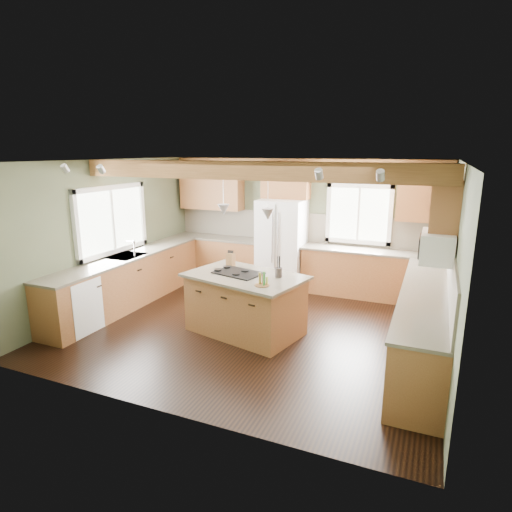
% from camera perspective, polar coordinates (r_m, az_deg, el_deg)
% --- Properties ---
extents(floor, '(5.60, 5.60, 0.00)m').
position_cam_1_polar(floor, '(6.96, -0.26, -9.37)').
color(floor, black).
rests_on(floor, ground).
extents(ceiling, '(5.60, 5.60, 0.00)m').
position_cam_1_polar(ceiling, '(6.39, -0.29, 12.57)').
color(ceiling, silver).
rests_on(ceiling, wall_back).
extents(wall_back, '(5.60, 0.00, 5.60)m').
position_cam_1_polar(wall_back, '(8.86, 6.13, 4.43)').
color(wall_back, '#4F553C').
rests_on(wall_back, ground).
extents(wall_left, '(0.00, 5.00, 5.00)m').
position_cam_1_polar(wall_left, '(8.05, -18.93, 2.79)').
color(wall_left, '#4F553C').
rests_on(wall_left, ground).
extents(wall_right, '(0.00, 5.00, 5.00)m').
position_cam_1_polar(wall_right, '(6.05, 24.88, -1.27)').
color(wall_right, '#4F553C').
rests_on(wall_right, ground).
extents(ceiling_beam, '(5.55, 0.26, 0.26)m').
position_cam_1_polar(ceiling_beam, '(6.18, -1.17, 11.31)').
color(ceiling_beam, '#543518').
rests_on(ceiling_beam, ceiling).
extents(soffit_trim, '(5.55, 0.20, 0.10)m').
position_cam_1_polar(soffit_trim, '(8.65, 6.15, 12.46)').
color(soffit_trim, '#543518').
rests_on(soffit_trim, ceiling).
extents(backsplash_back, '(5.58, 0.03, 0.58)m').
position_cam_1_polar(backsplash_back, '(8.86, 6.09, 3.85)').
color(backsplash_back, brown).
rests_on(backsplash_back, wall_back).
extents(backsplash_right, '(0.03, 3.70, 0.58)m').
position_cam_1_polar(backsplash_right, '(6.12, 24.65, -1.96)').
color(backsplash_right, brown).
rests_on(backsplash_right, wall_right).
extents(base_cab_back_left, '(2.02, 0.60, 0.88)m').
position_cam_1_polar(base_cab_back_left, '(9.44, -5.00, -0.29)').
color(base_cab_back_left, brown).
rests_on(base_cab_back_left, floor).
extents(counter_back_left, '(2.06, 0.64, 0.04)m').
position_cam_1_polar(counter_back_left, '(9.33, -5.06, 2.45)').
color(counter_back_left, '#443F32').
rests_on(counter_back_left, base_cab_back_left).
extents(base_cab_back_right, '(2.62, 0.60, 0.88)m').
position_cam_1_polar(base_cab_back_right, '(8.46, 15.08, -2.42)').
color(base_cab_back_right, brown).
rests_on(base_cab_back_right, floor).
extents(counter_back_right, '(2.66, 0.64, 0.04)m').
position_cam_1_polar(counter_back_right, '(8.34, 15.28, 0.62)').
color(counter_back_right, '#443F32').
rests_on(counter_back_right, base_cab_back_right).
extents(base_cab_left, '(0.60, 3.70, 0.88)m').
position_cam_1_polar(base_cab_left, '(8.10, -16.63, -3.25)').
color(base_cab_left, brown).
rests_on(base_cab_left, floor).
extents(counter_left, '(0.64, 3.74, 0.04)m').
position_cam_1_polar(counter_left, '(7.98, -16.86, -0.09)').
color(counter_left, '#443F32').
rests_on(counter_left, base_cab_left).
extents(base_cab_right, '(0.60, 3.70, 0.88)m').
position_cam_1_polar(base_cab_right, '(6.36, 21.36, -8.41)').
color(base_cab_right, brown).
rests_on(base_cab_right, floor).
extents(counter_right, '(0.64, 3.74, 0.04)m').
position_cam_1_polar(counter_right, '(6.20, 21.73, -4.47)').
color(counter_right, '#443F32').
rests_on(counter_right, base_cab_right).
extents(upper_cab_back_left, '(1.40, 0.35, 0.90)m').
position_cam_1_polar(upper_cab_back_left, '(9.39, -5.93, 8.97)').
color(upper_cab_back_left, brown).
rests_on(upper_cab_back_left, wall_back).
extents(upper_cab_over_fridge, '(0.96, 0.35, 0.70)m').
position_cam_1_polar(upper_cab_over_fridge, '(8.69, 4.01, 9.94)').
color(upper_cab_over_fridge, brown).
rests_on(upper_cab_over_fridge, wall_back).
extents(upper_cab_right, '(0.35, 2.20, 0.90)m').
position_cam_1_polar(upper_cab_right, '(6.82, 23.80, 6.00)').
color(upper_cab_right, brown).
rests_on(upper_cab_right, wall_right).
extents(upper_cab_back_corner, '(0.90, 0.35, 0.90)m').
position_cam_1_polar(upper_cab_back_corner, '(8.24, 21.49, 7.40)').
color(upper_cab_back_corner, brown).
rests_on(upper_cab_back_corner, wall_back).
extents(window_left, '(0.04, 1.60, 1.05)m').
position_cam_1_polar(window_left, '(8.04, -18.73, 4.60)').
color(window_left, white).
rests_on(window_left, wall_left).
extents(window_back, '(1.10, 0.04, 1.00)m').
position_cam_1_polar(window_back, '(8.55, 13.56, 5.47)').
color(window_back, white).
rests_on(window_back, wall_back).
extents(sink, '(0.50, 0.65, 0.03)m').
position_cam_1_polar(sink, '(7.98, -16.86, -0.06)').
color(sink, '#262628').
rests_on(sink, counter_left).
extents(faucet, '(0.02, 0.02, 0.28)m').
position_cam_1_polar(faucet, '(7.83, -15.92, 0.85)').
color(faucet, '#B2B2B7').
rests_on(faucet, sink).
extents(dishwasher, '(0.60, 0.60, 0.84)m').
position_cam_1_polar(dishwasher, '(7.20, -23.12, -6.05)').
color(dishwasher, white).
rests_on(dishwasher, floor).
extents(oven, '(0.60, 0.72, 0.84)m').
position_cam_1_polar(oven, '(5.17, 20.67, -13.73)').
color(oven, white).
rests_on(oven, floor).
extents(microwave, '(0.40, 0.70, 0.38)m').
position_cam_1_polar(microwave, '(5.94, 23.03, 1.13)').
color(microwave, white).
rests_on(microwave, wall_right).
extents(pendant_left, '(0.18, 0.18, 0.16)m').
position_cam_1_polar(pendant_left, '(6.51, -4.35, 6.19)').
color(pendant_left, '#B2B2B7').
rests_on(pendant_left, ceiling).
extents(pendant_right, '(0.18, 0.18, 0.16)m').
position_cam_1_polar(pendant_right, '(6.01, 1.59, 5.59)').
color(pendant_right, '#B2B2B7').
rests_on(pendant_right, ceiling).
extents(refrigerator, '(0.90, 0.74, 1.80)m').
position_cam_1_polar(refrigerator, '(8.67, 3.43, 1.59)').
color(refrigerator, white).
rests_on(refrigerator, floor).
extents(island, '(1.82, 1.35, 0.88)m').
position_cam_1_polar(island, '(6.61, -1.42, -6.55)').
color(island, brown).
rests_on(island, floor).
extents(island_top, '(1.95, 1.48, 0.04)m').
position_cam_1_polar(island_top, '(6.46, -1.44, -2.73)').
color(island_top, '#443F32').
rests_on(island_top, island).
extents(cooktop, '(0.80, 0.62, 0.02)m').
position_cam_1_polar(cooktop, '(6.53, -2.39, -2.27)').
color(cooktop, black).
rests_on(cooktop, island_top).
extents(knife_block, '(0.15, 0.12, 0.21)m').
position_cam_1_polar(knife_block, '(6.96, -3.40, -0.46)').
color(knife_block, brown).
rests_on(knife_block, island_top).
extents(utensil_crock, '(0.14, 0.14, 0.15)m').
position_cam_1_polar(utensil_crock, '(6.34, 3.02, -2.21)').
color(utensil_crock, '#39312D').
rests_on(utensil_crock, island_top).
extents(bottle_tray, '(0.26, 0.26, 0.19)m').
position_cam_1_polar(bottle_tray, '(5.94, 0.82, -3.06)').
color(bottle_tray, brown).
rests_on(bottle_tray, island_top).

